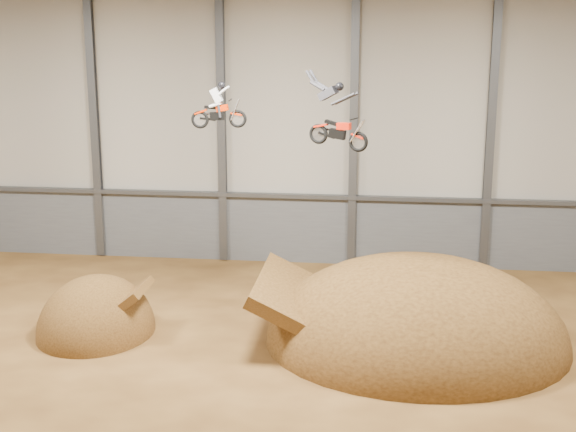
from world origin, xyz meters
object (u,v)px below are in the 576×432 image
(fmx_rider_a, at_px, (219,103))
(fmx_rider_b, at_px, (338,111))
(landing_ramp, at_px, (415,343))
(takeoff_ramp, at_px, (97,332))

(fmx_rider_a, bearing_deg, fmx_rider_b, -16.38)
(landing_ramp, height_order, fmx_rider_b, fmx_rider_b)
(takeoff_ramp, relative_size, fmx_rider_a, 2.48)
(fmx_rider_b, bearing_deg, landing_ramp, 22.59)
(takeoff_ramp, height_order, landing_ramp, landing_ramp)
(landing_ramp, relative_size, fmx_rider_a, 5.44)
(landing_ramp, distance_m, fmx_rider_a, 12.14)
(takeoff_ramp, xyz_separation_m, fmx_rider_a, (4.92, 1.50, 9.17))
(landing_ramp, xyz_separation_m, fmx_rider_b, (-3.18, -0.13, 9.03))
(takeoff_ramp, distance_m, fmx_rider_b, 13.20)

